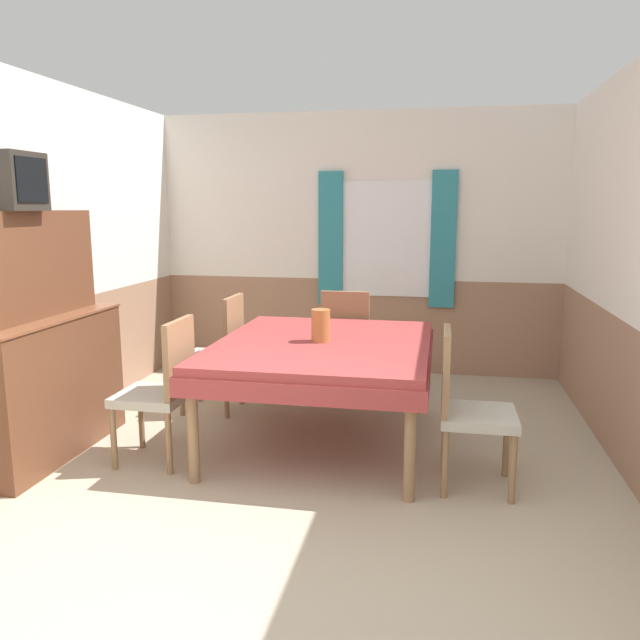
{
  "coord_description": "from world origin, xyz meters",
  "views": [
    {
      "loc": [
        0.84,
        -2.12,
        1.68
      ],
      "look_at": [
        0.02,
        2.09,
        0.89
      ],
      "focal_mm": 35.0,
      "sensor_mm": 36.0,
      "label": 1
    }
  ],
  "objects_px": {
    "sideboard": "(40,354)",
    "tv": "(12,181)",
    "chair_left_near": "(162,386)",
    "chair_head_window": "(347,340)",
    "chair_left_far": "(220,350)",
    "vase": "(321,325)",
    "dining_table": "(323,355)",
    "chair_right_near": "(466,404)"
  },
  "relations": [
    {
      "from": "sideboard",
      "to": "vase",
      "type": "relative_size",
      "value": 7.23
    },
    {
      "from": "chair_left_far",
      "to": "chair_left_near",
      "type": "xyz_separation_m",
      "value": [
        0.0,
        -1.08,
        0.0
      ]
    },
    {
      "from": "chair_left_far",
      "to": "chair_right_near",
      "type": "relative_size",
      "value": 1.0
    },
    {
      "from": "dining_table",
      "to": "tv",
      "type": "bearing_deg",
      "value": -158.52
    },
    {
      "from": "dining_table",
      "to": "chair_left_far",
      "type": "distance_m",
      "value": 1.12
    },
    {
      "from": "dining_table",
      "to": "sideboard",
      "type": "relative_size",
      "value": 1.1
    },
    {
      "from": "chair_left_far",
      "to": "sideboard",
      "type": "distance_m",
      "value": 1.42
    },
    {
      "from": "chair_left_near",
      "to": "chair_head_window",
      "type": "bearing_deg",
      "value": -30.22
    },
    {
      "from": "chair_left_far",
      "to": "chair_right_near",
      "type": "height_order",
      "value": "same"
    },
    {
      "from": "chair_head_window",
      "to": "tv",
      "type": "relative_size",
      "value": 2.68
    },
    {
      "from": "chair_left_far",
      "to": "sideboard",
      "type": "relative_size",
      "value": 0.58
    },
    {
      "from": "dining_table",
      "to": "chair_left_near",
      "type": "bearing_deg",
      "value": -150.92
    },
    {
      "from": "chair_left_near",
      "to": "tv",
      "type": "bearing_deg",
      "value": 101.72
    },
    {
      "from": "sideboard",
      "to": "vase",
      "type": "height_order",
      "value": "sideboard"
    },
    {
      "from": "sideboard",
      "to": "vase",
      "type": "distance_m",
      "value": 1.91
    },
    {
      "from": "tv",
      "to": "vase",
      "type": "height_order",
      "value": "tv"
    },
    {
      "from": "chair_head_window",
      "to": "tv",
      "type": "xyz_separation_m",
      "value": [
        -1.82,
        -1.85,
        1.31
      ]
    },
    {
      "from": "chair_left_far",
      "to": "chair_left_near",
      "type": "bearing_deg",
      "value": -180.0
    },
    {
      "from": "chair_head_window",
      "to": "tv",
      "type": "bearing_deg",
      "value": -134.62
    },
    {
      "from": "chair_left_far",
      "to": "chair_left_near",
      "type": "distance_m",
      "value": 1.08
    },
    {
      "from": "chair_left_near",
      "to": "tv",
      "type": "xyz_separation_m",
      "value": [
        -0.85,
        -0.18,
        1.31
      ]
    },
    {
      "from": "chair_right_near",
      "to": "tv",
      "type": "bearing_deg",
      "value": -86.39
    },
    {
      "from": "dining_table",
      "to": "vase",
      "type": "xyz_separation_m",
      "value": [
        -0.02,
        -0.02,
        0.21
      ]
    },
    {
      "from": "dining_table",
      "to": "chair_right_near",
      "type": "bearing_deg",
      "value": -29.08
    },
    {
      "from": "chair_head_window",
      "to": "chair_left_near",
      "type": "bearing_deg",
      "value": -120.22
    },
    {
      "from": "chair_head_window",
      "to": "sideboard",
      "type": "xyz_separation_m",
      "value": [
        -1.83,
        -1.7,
        0.18
      ]
    },
    {
      "from": "chair_left_near",
      "to": "chair_left_far",
      "type": "bearing_deg",
      "value": 0.0
    },
    {
      "from": "dining_table",
      "to": "chair_left_near",
      "type": "height_order",
      "value": "chair_left_near"
    },
    {
      "from": "sideboard",
      "to": "dining_table",
      "type": "bearing_deg",
      "value": 17.26
    },
    {
      "from": "chair_head_window",
      "to": "chair_left_far",
      "type": "relative_size",
      "value": 1.0
    },
    {
      "from": "chair_head_window",
      "to": "chair_left_far",
      "type": "height_order",
      "value": "same"
    },
    {
      "from": "tv",
      "to": "vase",
      "type": "xyz_separation_m",
      "value": [
        1.81,
        0.7,
        -0.97
      ]
    },
    {
      "from": "chair_head_window",
      "to": "chair_left_far",
      "type": "bearing_deg",
      "value": -148.84
    },
    {
      "from": "sideboard",
      "to": "tv",
      "type": "height_order",
      "value": "tv"
    },
    {
      "from": "chair_head_window",
      "to": "sideboard",
      "type": "relative_size",
      "value": 0.58
    },
    {
      "from": "chair_left_far",
      "to": "vase",
      "type": "bearing_deg",
      "value": -120.2
    },
    {
      "from": "tv",
      "to": "chair_head_window",
      "type": "bearing_deg",
      "value": 45.38
    },
    {
      "from": "chair_right_near",
      "to": "sideboard",
      "type": "relative_size",
      "value": 0.58
    },
    {
      "from": "chair_head_window",
      "to": "vase",
      "type": "xyz_separation_m",
      "value": [
        -0.02,
        -1.14,
        0.34
      ]
    },
    {
      "from": "chair_head_window",
      "to": "chair_left_near",
      "type": "height_order",
      "value": "same"
    },
    {
      "from": "chair_left_far",
      "to": "tv",
      "type": "relative_size",
      "value": 2.68
    },
    {
      "from": "sideboard",
      "to": "chair_head_window",
      "type": "bearing_deg",
      "value": 42.81
    }
  ]
}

